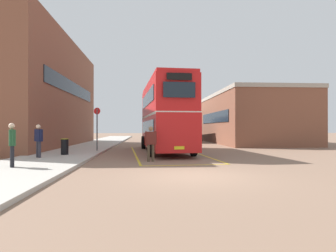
{
  "coord_description": "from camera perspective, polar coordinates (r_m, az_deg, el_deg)",
  "views": [
    {
      "loc": [
        -1.6,
        -10.15,
        1.66
      ],
      "look_at": [
        -0.0,
        13.44,
        1.79
      ],
      "focal_mm": 32.1,
      "sensor_mm": 36.0,
      "label": 1
    }
  ],
  "objects": [
    {
      "name": "ground_plane",
      "position": [
        24.66,
        -0.15,
        -4.19
      ],
      "size": [
        135.6,
        135.6,
        0.0
      ],
      "primitive_type": "plane",
      "color": "#846651"
    },
    {
      "name": "sidewalk_left",
      "position": [
        27.44,
        -14.18,
        -3.64
      ],
      "size": [
        4.0,
        57.6,
        0.14
      ],
      "primitive_type": "cube",
      "color": "#B2ADA3",
      "rests_on": "ground"
    },
    {
      "name": "brick_building_left",
      "position": [
        28.37,
        -22.68,
        5.68
      ],
      "size": [
        5.27,
        19.83,
        9.23
      ],
      "color": "brown",
      "rests_on": "ground"
    },
    {
      "name": "depot_building_right",
      "position": [
        33.68,
        15.21,
        1.42
      ],
      "size": [
        7.95,
        15.89,
        5.35
      ],
      "color": "brown",
      "rests_on": "ground"
    },
    {
      "name": "double_decker_bus",
      "position": [
        20.56,
        -0.61,
        2.05
      ],
      "size": [
        3.37,
        10.76,
        4.75
      ],
      "color": "black",
      "rests_on": "ground"
    },
    {
      "name": "single_deck_bus",
      "position": [
        36.95,
        1.96,
        -0.36
      ],
      "size": [
        3.12,
        9.96,
        3.02
      ],
      "color": "black",
      "rests_on": "ground"
    },
    {
      "name": "pedestrian_boarding",
      "position": [
        14.71,
        -3.28,
        -2.89
      ],
      "size": [
        0.57,
        0.32,
        1.72
      ],
      "color": "#473828",
      "rests_on": "ground"
    },
    {
      "name": "pedestrian_waiting_near",
      "position": [
        16.65,
        -23.37,
        -2.17
      ],
      "size": [
        0.5,
        0.49,
        1.69
      ],
      "color": "#2D2D38",
      "rests_on": "sidewalk_left"
    },
    {
      "name": "pedestrian_waiting_far",
      "position": [
        13.03,
        -27.49,
        -2.64
      ],
      "size": [
        0.41,
        0.53,
        1.7
      ],
      "color": "black",
      "rests_on": "sidewalk_left"
    },
    {
      "name": "litter_bin",
      "position": [
        17.94,
        -19.03,
        -3.71
      ],
      "size": [
        0.44,
        0.44,
        0.91
      ],
      "color": "black",
      "rests_on": "sidewalk_left"
    },
    {
      "name": "bus_stop_sign",
      "position": [
        20.23,
        -13.32,
        0.19
      ],
      "size": [
        0.44,
        0.12,
        2.84
      ],
      "color": "#4C4C51",
      "rests_on": "sidewalk_left"
    },
    {
      "name": "bay_marking_yellow",
      "position": [
        18.69,
        -0.05,
        -5.41
      ],
      "size": [
        5.15,
        12.92,
        0.01
      ],
      "color": "gold",
      "rests_on": "ground"
    }
  ]
}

